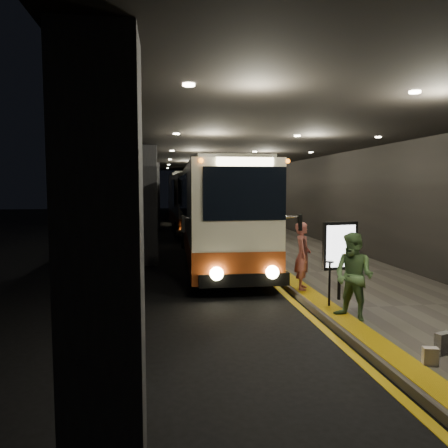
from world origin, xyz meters
TOP-DOWN VIEW (x-y plane):
  - ground at (0.00, 0.00)m, footprint 90.00×90.00m
  - lane_line_white at (-1.80, 5.00)m, footprint 0.12×50.00m
  - kerb_stripe_yellow at (2.35, 5.00)m, footprint 0.18×50.00m
  - sidewalk at (4.75, 5.00)m, footprint 4.50×50.00m
  - tactile_strip at (2.85, 5.00)m, footprint 0.50×50.00m
  - terminal_wall at (7.00, 5.00)m, footprint 0.10×50.00m
  - support_columns at (-1.50, 4.00)m, footprint 0.80×24.80m
  - canopy at (2.50, 5.00)m, footprint 9.00×50.00m
  - coach_main at (1.14, 4.10)m, footprint 2.69×11.77m
  - coach_second at (0.89, 15.42)m, footprint 2.70×11.39m
  - coach_third at (1.09, 29.33)m, footprint 2.86×12.81m
  - passenger_boarding at (2.80, -1.28)m, footprint 0.61×0.76m
  - passenger_waiting_green at (3.02, -3.97)m, footprint 0.95×1.03m
  - bag_polka at (3.67, -6.00)m, footprint 0.33×0.23m
  - bag_plain at (3.20, -6.37)m, footprint 0.25×0.19m
  - info_sign at (3.36, -2.43)m, footprint 0.91×0.23m
  - stanchion_post at (2.89, -2.98)m, footprint 0.05×0.05m

SIDE VIEW (x-z plane):
  - ground at x=0.00m, z-range 0.00..0.00m
  - lane_line_white at x=-1.80m, z-range 0.00..0.01m
  - kerb_stripe_yellow at x=2.35m, z-range 0.00..0.01m
  - sidewalk at x=4.75m, z-range 0.00..0.15m
  - tactile_strip at x=2.85m, z-range 0.15..0.16m
  - bag_plain at x=3.20m, z-range 0.15..0.43m
  - bag_polka at x=3.67m, z-range 0.15..0.52m
  - stanchion_post at x=2.89m, z-range 0.15..1.19m
  - passenger_waiting_green at x=3.02m, z-range 0.15..1.96m
  - passenger_boarding at x=2.80m, z-range 0.15..1.97m
  - info_sign at x=3.36m, z-range 0.49..2.40m
  - coach_second at x=0.89m, z-range -0.07..3.49m
  - coach_main at x=1.14m, z-range -0.07..3.57m
  - coach_third at x=1.09m, z-range -0.08..3.94m
  - support_columns at x=-1.50m, z-range 0.00..4.40m
  - terminal_wall at x=7.00m, z-range 0.00..6.00m
  - canopy at x=2.50m, z-range 4.40..4.80m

